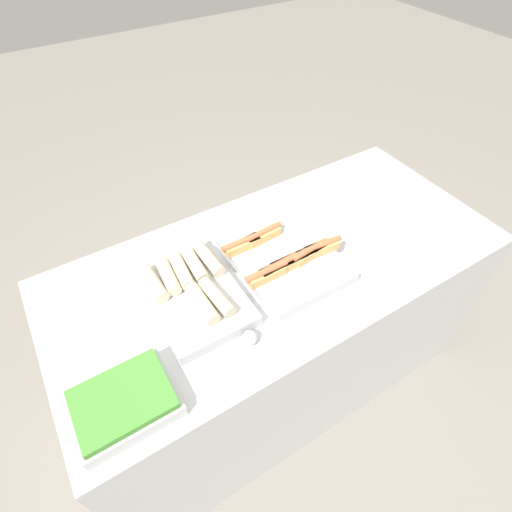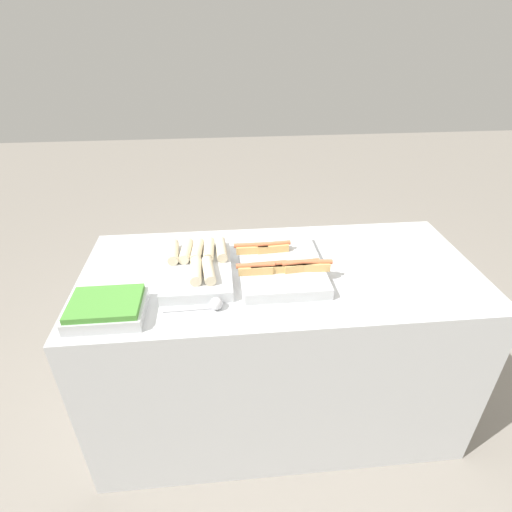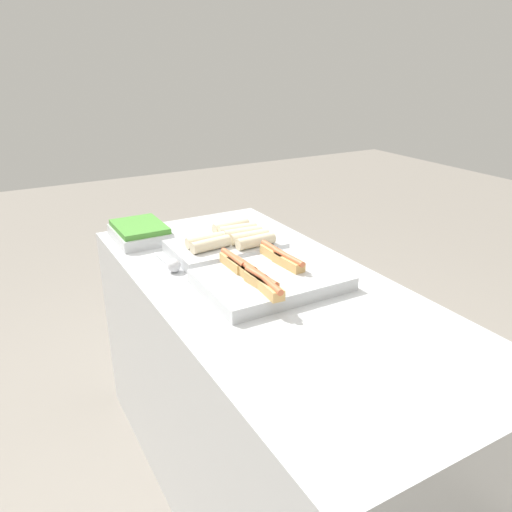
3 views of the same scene
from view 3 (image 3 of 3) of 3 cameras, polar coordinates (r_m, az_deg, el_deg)
ground_plane at (r=2.38m, az=1.47°, el=-24.43°), size 12.00×12.00×0.00m
counter at (r=2.06m, az=1.60°, el=-15.39°), size 1.82×0.84×0.94m
tray_hotdogs at (r=1.80m, az=1.48°, el=-2.52°), size 0.42×0.50×0.10m
tray_wraps at (r=2.11m, az=-3.27°, el=1.34°), size 0.30×0.45×0.10m
tray_side_front at (r=2.32m, az=-13.14°, el=2.68°), size 0.29×0.22×0.07m
serving_spoon_near at (r=1.96m, az=-9.50°, el=-1.05°), size 0.24×0.05×0.05m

